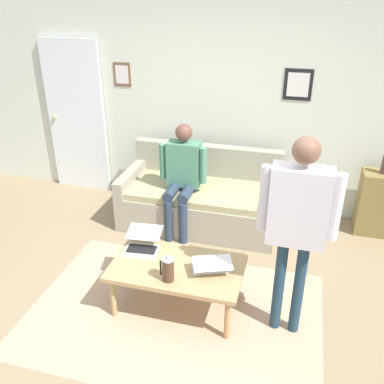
% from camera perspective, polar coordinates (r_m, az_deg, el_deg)
% --- Properties ---
extents(ground_plane, '(7.68, 7.68, 0.00)m').
position_cam_1_polar(ground_plane, '(3.99, -3.70, -15.28)').
color(ground_plane, '#8F795A').
extents(area_rug, '(2.57, 1.76, 0.01)m').
position_cam_1_polar(area_rug, '(3.92, -2.39, -16.08)').
color(area_rug, tan).
rests_on(area_rug, ground_plane).
extents(back_wall, '(7.04, 0.11, 2.70)m').
position_cam_1_polar(back_wall, '(5.26, 3.64, 12.16)').
color(back_wall, silver).
rests_on(back_wall, ground_plane).
extents(interior_door, '(0.82, 0.09, 2.05)m').
position_cam_1_polar(interior_door, '(5.95, -15.44, 9.72)').
color(interior_door, white).
rests_on(interior_door, ground_plane).
extents(couch, '(1.85, 0.90, 0.88)m').
position_cam_1_polar(couch, '(5.08, 1.22, -1.00)').
color(couch, gray).
rests_on(couch, ground_plane).
extents(coffee_table, '(1.15, 0.67, 0.45)m').
position_cam_1_polar(coffee_table, '(3.73, -2.04, -10.57)').
color(coffee_table, tan).
rests_on(coffee_table, ground_plane).
extents(laptop_left, '(0.35, 0.40, 0.15)m').
position_cam_1_polar(laptop_left, '(3.92, -6.77, -7.06)').
color(laptop_left, silver).
rests_on(laptop_left, coffee_table).
extents(laptop_center, '(0.41, 0.38, 0.12)m').
position_cam_1_polar(laptop_center, '(3.64, 2.67, -9.96)').
color(laptop_center, silver).
rests_on(laptop_center, coffee_table).
extents(french_press, '(0.12, 0.10, 0.25)m').
position_cam_1_polar(french_press, '(3.49, -3.28, -10.43)').
color(french_press, '#4C3323').
rests_on(french_press, coffee_table).
extents(side_shelf, '(0.42, 0.32, 0.76)m').
position_cam_1_polar(side_shelf, '(5.29, 23.84, -1.38)').
color(side_shelf, olive).
rests_on(side_shelf, ground_plane).
extents(person_standing, '(0.60, 0.20, 1.72)m').
position_cam_1_polar(person_standing, '(3.22, 14.21, -3.19)').
color(person_standing, '#213C4D').
rests_on(person_standing, ground_plane).
extents(person_seated, '(0.55, 0.51, 1.28)m').
position_cam_1_polar(person_seated, '(4.74, -1.35, 2.55)').
color(person_seated, '#29374A').
rests_on(person_seated, ground_plane).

